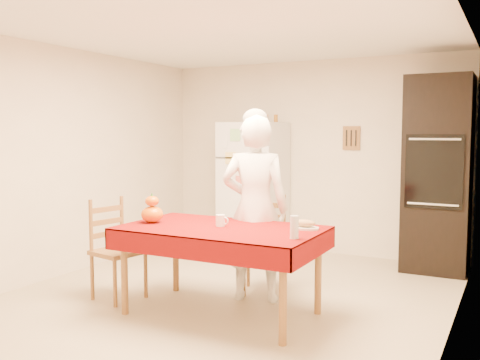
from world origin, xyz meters
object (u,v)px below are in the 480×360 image
Objects in this scene: refrigerator at (254,187)px; oven_cabinet at (438,174)px; seated_woman at (255,208)px; bread_plate at (305,228)px; pumpkin_lower at (152,214)px; wine_glass at (294,227)px; dining_table at (221,235)px; chair_left at (114,245)px; coffee_mug at (220,220)px; chair_far at (265,240)px.

oven_cabinet is at bearing 1.18° from refrigerator.
refrigerator is 2.07m from seated_woman.
pumpkin_lower is at bearing -166.10° from bread_plate.
pumpkin_lower is at bearing -130.25° from oven_cabinet.
seated_woman is 0.65m from bread_plate.
oven_cabinet reaches higher than pumpkin_lower.
refrigerator is at bearing 94.16° from pumpkin_lower.
bread_plate is (1.51, -2.11, -0.08)m from refrigerator.
refrigerator is 2.29m from oven_cabinet.
wine_glass is at bearing -105.21° from oven_cabinet.
seated_woman is at bearing 80.82° from dining_table.
refrigerator reaches higher than pumpkin_lower.
chair_left is at bearing -176.84° from dining_table.
seated_woman is (1.21, 0.56, 0.36)m from chair_left.
seated_woman is 7.21× the size of bread_plate.
seated_woman reaches higher than coffee_mug.
wine_glass is at bearing -3.53° from pumpkin_lower.
wine_glass is (1.40, -0.09, 0.01)m from pumpkin_lower.
chair_left is at bearing 8.59° from seated_woman.
chair_left is (-1.13, -0.06, -0.18)m from dining_table.
bread_plate is (0.67, 0.25, 0.08)m from dining_table.
dining_table is 0.72m from bread_plate.
wine_glass reaches higher than coffee_mug.
oven_cabinet reaches higher than seated_woman.
pumpkin_lower is 0.83× the size of bread_plate.
chair_left is at bearing -174.93° from coffee_mug.
refrigerator is at bearing 4.68° from chair_left.
chair_left is 0.55× the size of seated_woman.
oven_cabinet reaches higher than bread_plate.
seated_woman is (0.08, 0.50, 0.17)m from dining_table.
wine_glass is (0.66, -0.67, -0.02)m from seated_woman.
wine_glass is (0.70, -0.98, 0.34)m from chair_far.
dining_table is at bearing 64.57° from seated_woman.
chair_far is 1.46m from chair_left.
wine_glass is 0.73× the size of bread_plate.
coffee_mug is at bearing -114.45° from chair_far.
refrigerator is 2.44m from pumpkin_lower.
wine_glass reaches higher than bread_plate.
refrigerator is 2.59m from bread_plate.
oven_cabinet is 9.17× the size of bread_plate.
chair_left is at bearing -162.79° from chair_far.
chair_far reaches higher than pumpkin_lower.
seated_woman is (0.04, -0.31, 0.36)m from chair_far.
refrigerator is 0.77× the size of oven_cabinet.
pumpkin_lower reaches higher than dining_table.
wine_glass is at bearing -80.47° from bread_plate.
coffee_mug is 0.57× the size of wine_glass.
chair_far is 1.19m from pumpkin_lower.
bread_plate is at bearing 20.20° from dining_table.
chair_far is 4.78× the size of pumpkin_lower.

